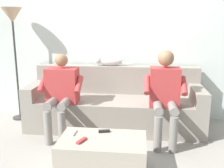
{
  "coord_description": "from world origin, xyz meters",
  "views": [
    {
      "loc": [
        -0.37,
        3.53,
        1.51
      ],
      "look_at": [
        0.0,
        0.23,
        0.73
      ],
      "focal_mm": 41.84,
      "sensor_mm": 36.0,
      "label": 1
    }
  ],
  "objects_px": {
    "couch": "(115,106)",
    "remote_white": "(74,133)",
    "person_right_seated": "(61,90)",
    "remote_red": "(82,141)",
    "floor_lamp": "(13,24)",
    "remote_black": "(104,131)",
    "person_left_seated": "(165,91)",
    "coffee_table": "(103,155)",
    "cat_on_backrest": "(108,61)"
  },
  "relations": [
    {
      "from": "couch",
      "to": "remote_white",
      "type": "distance_m",
      "value": 1.2
    },
    {
      "from": "cat_on_backrest",
      "to": "floor_lamp",
      "type": "distance_m",
      "value": 1.54
    },
    {
      "from": "couch",
      "to": "remote_red",
      "type": "bearing_deg",
      "value": 81.61
    },
    {
      "from": "person_left_seated",
      "to": "remote_white",
      "type": "bearing_deg",
      "value": 35.67
    },
    {
      "from": "person_left_seated",
      "to": "remote_red",
      "type": "bearing_deg",
      "value": 45.92
    },
    {
      "from": "coffee_table",
      "to": "person_right_seated",
      "type": "bearing_deg",
      "value": -50.93
    },
    {
      "from": "couch",
      "to": "person_left_seated",
      "type": "xyz_separation_m",
      "value": [
        -0.68,
        0.43,
        0.35
      ]
    },
    {
      "from": "remote_white",
      "to": "person_left_seated",
      "type": "bearing_deg",
      "value": 126.82
    },
    {
      "from": "floor_lamp",
      "to": "cat_on_backrest",
      "type": "bearing_deg",
      "value": -174.98
    },
    {
      "from": "coffee_table",
      "to": "remote_white",
      "type": "height_order",
      "value": "remote_white"
    },
    {
      "from": "person_right_seated",
      "to": "remote_white",
      "type": "height_order",
      "value": "person_right_seated"
    },
    {
      "from": "person_left_seated",
      "to": "cat_on_backrest",
      "type": "bearing_deg",
      "value": -40.59
    },
    {
      "from": "cat_on_backrest",
      "to": "remote_white",
      "type": "distance_m",
      "value": 1.55
    },
    {
      "from": "remote_white",
      "to": "remote_black",
      "type": "relative_size",
      "value": 1.16
    },
    {
      "from": "couch",
      "to": "cat_on_backrest",
      "type": "distance_m",
      "value": 0.7
    },
    {
      "from": "couch",
      "to": "remote_white",
      "type": "height_order",
      "value": "couch"
    },
    {
      "from": "person_right_seated",
      "to": "remote_red",
      "type": "bearing_deg",
      "value": 117.59
    },
    {
      "from": "coffee_table",
      "to": "cat_on_backrest",
      "type": "bearing_deg",
      "value": -85.06
    },
    {
      "from": "floor_lamp",
      "to": "person_left_seated",
      "type": "bearing_deg",
      "value": 165.73
    },
    {
      "from": "couch",
      "to": "person_right_seated",
      "type": "relative_size",
      "value": 2.24
    },
    {
      "from": "remote_red",
      "to": "floor_lamp",
      "type": "distance_m",
      "value": 2.31
    },
    {
      "from": "cat_on_backrest",
      "to": "remote_red",
      "type": "distance_m",
      "value": 1.7
    },
    {
      "from": "person_right_seated",
      "to": "floor_lamp",
      "type": "xyz_separation_m",
      "value": [
        0.88,
        -0.55,
        0.86
      ]
    },
    {
      "from": "couch",
      "to": "coffee_table",
      "type": "xyz_separation_m",
      "value": [
        0.0,
        1.25,
        -0.13
      ]
    },
    {
      "from": "person_left_seated",
      "to": "cat_on_backrest",
      "type": "xyz_separation_m",
      "value": [
        0.81,
        -0.7,
        0.28
      ]
    },
    {
      "from": "remote_white",
      "to": "remote_red",
      "type": "relative_size",
      "value": 1.01
    },
    {
      "from": "cat_on_backrest",
      "to": "remote_black",
      "type": "height_order",
      "value": "cat_on_backrest"
    },
    {
      "from": "cat_on_backrest",
      "to": "coffee_table",
      "type": "bearing_deg",
      "value": 94.94
    },
    {
      "from": "person_left_seated",
      "to": "remote_black",
      "type": "height_order",
      "value": "person_left_seated"
    },
    {
      "from": "remote_white",
      "to": "floor_lamp",
      "type": "xyz_separation_m",
      "value": [
        1.24,
        -1.3,
        1.13
      ]
    },
    {
      "from": "remote_black",
      "to": "remote_white",
      "type": "bearing_deg",
      "value": -2.17
    },
    {
      "from": "couch",
      "to": "remote_white",
      "type": "bearing_deg",
      "value": 74.15
    },
    {
      "from": "coffee_table",
      "to": "remote_red",
      "type": "xyz_separation_m",
      "value": [
        0.2,
        0.09,
        0.19
      ]
    },
    {
      "from": "remote_black",
      "to": "floor_lamp",
      "type": "relative_size",
      "value": 0.07
    },
    {
      "from": "person_left_seated",
      "to": "remote_red",
      "type": "relative_size",
      "value": 8.3
    },
    {
      "from": "couch",
      "to": "person_right_seated",
      "type": "height_order",
      "value": "person_right_seated"
    },
    {
      "from": "remote_red",
      "to": "floor_lamp",
      "type": "relative_size",
      "value": 0.08
    },
    {
      "from": "cat_on_backrest",
      "to": "floor_lamp",
      "type": "height_order",
      "value": "floor_lamp"
    },
    {
      "from": "cat_on_backrest",
      "to": "remote_red",
      "type": "relative_size",
      "value": 4.05
    },
    {
      "from": "couch",
      "to": "remote_black",
      "type": "distance_m",
      "value": 1.08
    },
    {
      "from": "person_right_seated",
      "to": "floor_lamp",
      "type": "relative_size",
      "value": 0.64
    },
    {
      "from": "person_right_seated",
      "to": "remote_red",
      "type": "height_order",
      "value": "person_right_seated"
    },
    {
      "from": "remote_white",
      "to": "remote_red",
      "type": "distance_m",
      "value": 0.22
    },
    {
      "from": "remote_white",
      "to": "remote_red",
      "type": "height_order",
      "value": "remote_red"
    },
    {
      "from": "couch",
      "to": "floor_lamp",
      "type": "xyz_separation_m",
      "value": [
        1.56,
        -0.14,
        1.19
      ]
    },
    {
      "from": "cat_on_backrest",
      "to": "floor_lamp",
      "type": "relative_size",
      "value": 0.33
    },
    {
      "from": "remote_red",
      "to": "couch",
      "type": "bearing_deg",
      "value": -166.25
    },
    {
      "from": "remote_black",
      "to": "person_left_seated",
      "type": "bearing_deg",
      "value": -151.58
    },
    {
      "from": "cat_on_backrest",
      "to": "remote_white",
      "type": "relative_size",
      "value": 4.02
    },
    {
      "from": "coffee_table",
      "to": "person_right_seated",
      "type": "height_order",
      "value": "person_right_seated"
    }
  ]
}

